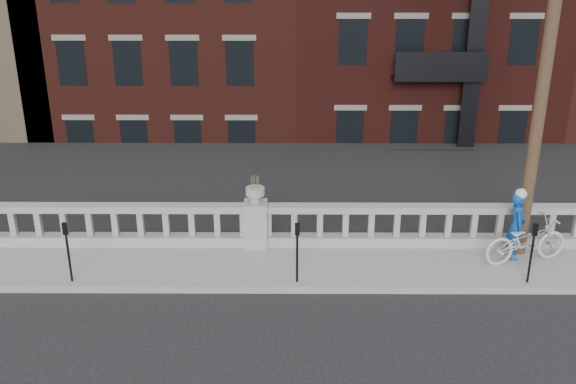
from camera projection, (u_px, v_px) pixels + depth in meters
name	position (u px, v px, depth m)	size (l,w,h in m)	color
ground	(245.00, 346.00, 11.78)	(120.00, 120.00, 0.00)	black
sidewalk	(254.00, 266.00, 14.55)	(32.00, 2.20, 0.15)	gray
balustrade	(256.00, 226.00, 15.23)	(28.00, 0.34, 1.03)	gray
planter_pedestal	(256.00, 219.00, 15.16)	(0.55, 0.55, 1.76)	gray
lower_level	(286.00, 35.00, 32.33)	(80.00, 44.00, 20.80)	#605E59
utility_pole	(551.00, 30.00, 13.22)	(1.60, 0.28, 10.00)	#422D1E
parking_meter_a	(67.00, 245.00, 13.44)	(0.10, 0.09, 1.36)	black
parking_meter_b	(297.00, 246.00, 13.42)	(0.10, 0.09, 1.36)	black
parking_meter_c	(533.00, 246.00, 13.40)	(0.10, 0.09, 1.36)	black
bicycle	(526.00, 240.00, 14.41)	(0.70, 2.01, 1.05)	silver
cyclist	(517.00, 226.00, 14.51)	(0.58, 0.38, 1.58)	#0B48B2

